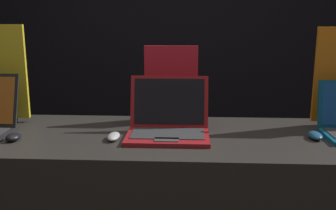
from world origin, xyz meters
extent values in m
cube|color=black|center=(0.00, 2.04, 1.40)|extent=(8.00, 0.05, 2.80)
ellipsoid|color=black|center=(-0.72, 0.23, 0.89)|extent=(0.07, 0.09, 0.04)
cube|color=black|center=(-0.93, 0.56, 0.89)|extent=(0.18, 0.07, 0.02)
cube|color=maroon|center=(0.00, 0.29, 0.89)|extent=(0.39, 0.26, 0.02)
cube|color=#2D2D30|center=(0.00, 0.31, 0.90)|extent=(0.34, 0.18, 0.00)
cube|color=#3F3F42|center=(0.00, 0.22, 0.90)|extent=(0.11, 0.06, 0.00)
cube|color=maroon|center=(0.00, 0.46, 1.02)|extent=(0.39, 0.08, 0.25)
cube|color=black|center=(0.00, 0.45, 1.02)|extent=(0.35, 0.06, 0.22)
ellipsoid|color=#B2B2B7|center=(-0.25, 0.27, 0.89)|extent=(0.06, 0.12, 0.03)
cube|color=black|center=(0.00, 0.66, 0.89)|extent=(0.16, 0.07, 0.02)
cube|color=red|center=(0.00, 0.66, 1.09)|extent=(0.29, 0.02, 0.39)
ellipsoid|color=navy|center=(0.70, 0.34, 0.89)|extent=(0.06, 0.11, 0.03)
camera|label=1|loc=(0.10, -1.48, 1.44)|focal=42.00mm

